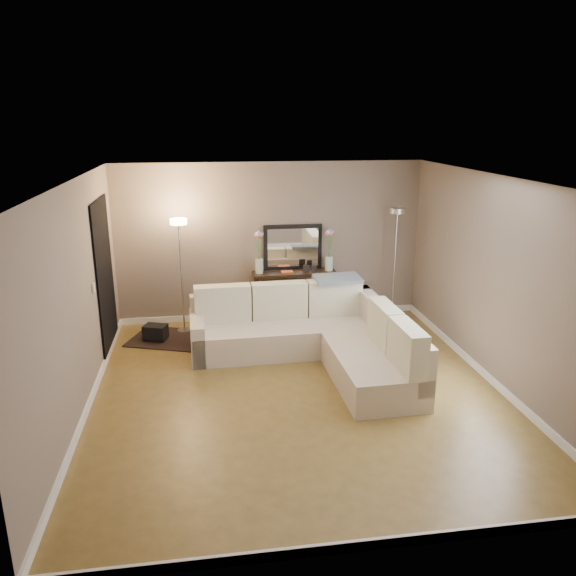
{
  "coord_description": "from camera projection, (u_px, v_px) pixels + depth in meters",
  "views": [
    {
      "loc": [
        -1.06,
        -6.22,
        3.25
      ],
      "look_at": [
        0.0,
        0.8,
        1.1
      ],
      "focal_mm": 35.0,
      "sensor_mm": 36.0,
      "label": 1
    }
  ],
  "objects": [
    {
      "name": "flower_vase_left",
      "position": [
        259.0,
        256.0,
        9.03
      ],
      "size": [
        0.16,
        0.13,
        0.72
      ],
      "color": "silver",
      "rests_on": "console_table"
    },
    {
      "name": "baseboard_right",
      "position": [
        485.0,
        374.0,
        7.32
      ],
      "size": [
        0.03,
        5.5,
        0.1
      ],
      "primitive_type": "cube",
      "color": "white",
      "rests_on": "ground"
    },
    {
      "name": "wall_back",
      "position": [
        270.0,
        242.0,
        9.22
      ],
      "size": [
        5.0,
        0.02,
        2.6
      ],
      "primitive_type": "cube",
      "color": "#7A6B5E",
      "rests_on": "ground"
    },
    {
      "name": "floor_lamp_unlit",
      "position": [
        396.0,
        242.0,
        9.11
      ],
      "size": [
        0.32,
        0.32,
        1.88
      ],
      "color": "silver",
      "rests_on": "floor"
    },
    {
      "name": "wall_right",
      "position": [
        497.0,
        282.0,
        6.96
      ],
      "size": [
        0.02,
        5.5,
        2.6
      ],
      "primitive_type": "cube",
      "color": "#7A6B5E",
      "rests_on": "ground"
    },
    {
      "name": "doorway",
      "position": [
        105.0,
        277.0,
        7.92
      ],
      "size": [
        0.02,
        1.2,
        2.2
      ],
      "primitive_type": "cube",
      "color": "black",
      "rests_on": "ground"
    },
    {
      "name": "baseboard_back",
      "position": [
        271.0,
        314.0,
        9.56
      ],
      "size": [
        5.0,
        0.03,
        0.1
      ],
      "primitive_type": "cube",
      "color": "white",
      "rests_on": "ground"
    },
    {
      "name": "switch_plate",
      "position": [
        94.0,
        288.0,
        7.09
      ],
      "size": [
        0.02,
        0.08,
        0.12
      ],
      "primitive_type": "cube",
      "color": "white",
      "rests_on": "ground"
    },
    {
      "name": "leaning_mirror",
      "position": [
        293.0,
        247.0,
        9.25
      ],
      "size": [
        0.97,
        0.05,
        0.76
      ],
      "color": "black",
      "rests_on": "console_table"
    },
    {
      "name": "sectional_sofa",
      "position": [
        316.0,
        336.0,
        7.8
      ],
      "size": [
        2.79,
        2.62,
        0.96
      ],
      "color": "beige",
      "rests_on": "floor"
    },
    {
      "name": "flower_vase_right",
      "position": [
        329.0,
        253.0,
        9.19
      ],
      "size": [
        0.16,
        0.13,
        0.72
      ],
      "color": "silver",
      "rests_on": "console_table"
    },
    {
      "name": "wall_left",
      "position": [
        76.0,
        301.0,
        6.25
      ],
      "size": [
        0.02,
        5.5,
        2.6
      ],
      "primitive_type": "cube",
      "color": "#7A6B5E",
      "rests_on": "ground"
    },
    {
      "name": "floor_lamp_lit",
      "position": [
        180.0,
        253.0,
        8.56
      ],
      "size": [
        0.33,
        0.33,
        1.8
      ],
      "color": "silver",
      "rests_on": "floor"
    },
    {
      "name": "table_decor",
      "position": [
        295.0,
        271.0,
        9.15
      ],
      "size": [
        0.58,
        0.13,
        0.14
      ],
      "color": "orange",
      "rests_on": "console_table"
    },
    {
      "name": "throw_blanket",
      "position": [
        338.0,
        279.0,
        8.33
      ],
      "size": [
        0.72,
        0.45,
        0.09
      ],
      "primitive_type": "cube",
      "rotation": [
        0.1,
        0.0,
        0.08
      ],
      "color": "slate",
      "rests_on": "sectional_sofa"
    },
    {
      "name": "floor",
      "position": [
        298.0,
        391.0,
        6.99
      ],
      "size": [
        5.0,
        5.5,
        0.01
      ],
      "primitive_type": "cube",
      "color": "olive",
      "rests_on": "ground"
    },
    {
      "name": "charcoal_rug",
      "position": [
        171.0,
        338.0,
        8.62
      ],
      "size": [
        1.4,
        1.23,
        0.02
      ],
      "primitive_type": "cube",
      "rotation": [
        0.0,
        0.0,
        -0.34
      ],
      "color": "black",
      "rests_on": "floor"
    },
    {
      "name": "black_bag",
      "position": [
        156.0,
        332.0,
        8.53
      ],
      "size": [
        0.39,
        0.33,
        0.22
      ],
      "primitive_type": "cube",
      "rotation": [
        0.0,
        0.0,
        -0.34
      ],
      "color": "black",
      "rests_on": "charcoal_rug"
    },
    {
      "name": "console_table",
      "position": [
        289.0,
        293.0,
        9.29
      ],
      "size": [
        1.37,
        0.37,
        0.84
      ],
      "color": "black",
      "rests_on": "floor"
    },
    {
      "name": "ceiling",
      "position": [
        299.0,
        179.0,
        6.23
      ],
      "size": [
        5.0,
        5.5,
        0.01
      ],
      "primitive_type": "cube",
      "color": "white",
      "rests_on": "ground"
    },
    {
      "name": "baseboard_left",
      "position": [
        90.0,
        402.0,
        6.62
      ],
      "size": [
        0.03,
        5.5,
        0.1
      ],
      "primitive_type": "cube",
      "color": "white",
      "rests_on": "ground"
    },
    {
      "name": "wall_front",
      "position": [
        362.0,
        404.0,
        4.0
      ],
      "size": [
        5.0,
        0.02,
        2.6
      ],
      "primitive_type": "cube",
      "color": "#7A6B5E",
      "rests_on": "ground"
    },
    {
      "name": "baseboard_front",
      "position": [
        355.0,
        546.0,
        4.38
      ],
      "size": [
        5.0,
        0.03,
        0.1
      ],
      "primitive_type": "cube",
      "color": "white",
      "rests_on": "ground"
    }
  ]
}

